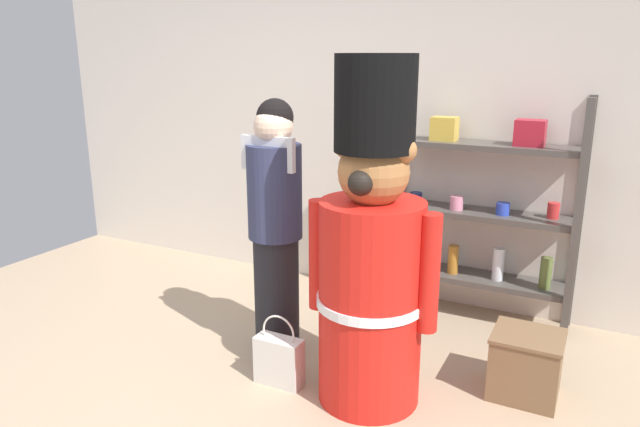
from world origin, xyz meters
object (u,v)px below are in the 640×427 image
at_px(teddy_bear_guard, 371,260).
at_px(shopping_bag, 279,360).
at_px(merchandise_shelf, 481,207).
at_px(display_crate, 526,365).
at_px(person_shopper, 275,226).

relative_size(teddy_bear_guard, shopping_bag, 4.33).
bearing_deg(merchandise_shelf, display_crate, -62.22).
relative_size(merchandise_shelf, display_crate, 4.27).
height_order(person_shopper, display_crate, person_shopper).
distance_m(teddy_bear_guard, shopping_bag, 0.84).
bearing_deg(person_shopper, teddy_bear_guard, -15.17).
relative_size(merchandise_shelf, teddy_bear_guard, 0.86).
relative_size(merchandise_shelf, shopping_bag, 3.74).
relative_size(person_shopper, display_crate, 4.29).
bearing_deg(shopping_bag, teddy_bear_guard, 12.18).
distance_m(merchandise_shelf, teddy_bear_guard, 1.37).
bearing_deg(shopping_bag, display_crate, 22.20).
distance_m(shopping_bag, display_crate, 1.39).
bearing_deg(merchandise_shelf, person_shopper, -130.92).
xyz_separation_m(person_shopper, display_crate, (1.48, 0.22, -0.67)).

